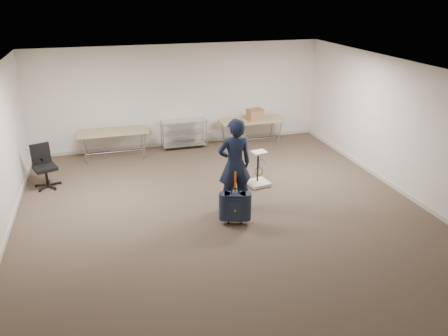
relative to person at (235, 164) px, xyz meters
name	(u,v)px	position (x,y,z in m)	size (l,w,h in m)	color
ground	(226,217)	(-0.30, -0.40, -0.94)	(9.00, 9.00, 0.00)	#403127
room_shell	(209,186)	(-0.30, 0.98, -0.89)	(8.00, 9.00, 9.00)	silver
folding_table_left	(113,133)	(-2.20, 3.55, -0.26)	(1.80, 0.75, 0.73)	tan
folding_table_right	(251,121)	(1.60, 3.55, -0.26)	(1.80, 0.75, 0.73)	tan
wire_shelf	(184,133)	(-0.30, 3.80, -0.50)	(1.22, 0.47, 0.80)	silver
person	(235,164)	(0.00, 0.00, 0.00)	(0.68, 0.45, 1.88)	black
suitcase	(235,207)	(-0.20, -0.68, -0.57)	(0.44, 0.33, 1.07)	#161932
office_chair	(46,174)	(-3.78, 2.11, -0.64)	(0.59, 0.60, 0.98)	black
equipment_cart	(259,177)	(0.84, 0.84, -0.72)	(0.51, 0.51, 0.82)	beige
cardboard_box	(255,115)	(1.68, 3.50, -0.05)	(0.42, 0.31, 0.31)	#9B7448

